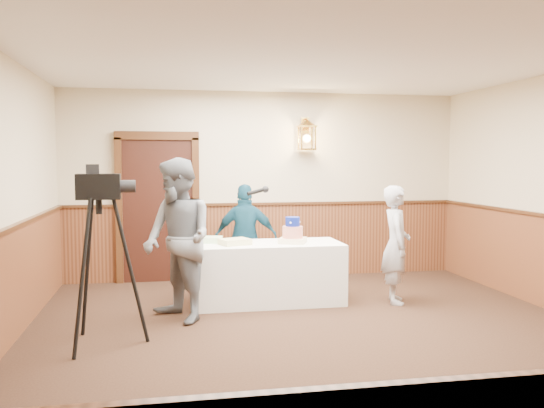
{
  "coord_description": "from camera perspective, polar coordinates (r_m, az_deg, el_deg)",
  "views": [
    {
      "loc": [
        -1.5,
        -5.07,
        1.77
      ],
      "look_at": [
        -0.23,
        1.7,
        1.25
      ],
      "focal_mm": 38.0,
      "sensor_mm": 36.0,
      "label": 1
    }
  ],
  "objects": [
    {
      "name": "room_shell",
      "position": [
        5.72,
        4.06,
        1.81
      ],
      "size": [
        6.02,
        7.02,
        2.81
      ],
      "color": "beige",
      "rests_on": "ground"
    },
    {
      "name": "display_table",
      "position": [
        7.22,
        -0.29,
        -6.82
      ],
      "size": [
        1.8,
        0.8,
        0.75
      ],
      "primitive_type": "cube",
      "color": "white",
      "rests_on": "ground"
    },
    {
      "name": "tv_camera_rig",
      "position": [
        5.75,
        -16.63,
        -6.19
      ],
      "size": [
        0.64,
        0.6,
        1.65
      ],
      "rotation": [
        0.0,
        0.0,
        0.03
      ],
      "color": "black",
      "rests_on": "ground"
    },
    {
      "name": "assistant_p",
      "position": [
        7.82,
        -2.6,
        -3.35
      ],
      "size": [
        0.9,
        0.49,
        1.45
      ],
      "primitive_type": "imported",
      "rotation": [
        0.0,
        0.0,
        2.98
      ],
      "color": "#123D52",
      "rests_on": "ground"
    },
    {
      "name": "sheet_cake_green",
      "position": [
        7.24,
        -6.18,
        -3.53
      ],
      "size": [
        0.34,
        0.29,
        0.07
      ],
      "primitive_type": "cube",
      "rotation": [
        0.0,
        0.0,
        -0.18
      ],
      "color": "#C3EDA7",
      "rests_on": "display_table"
    },
    {
      "name": "sheet_cake_yellow",
      "position": [
        7.02,
        -3.7,
        -3.75
      ],
      "size": [
        0.41,
        0.37,
        0.07
      ],
      "primitive_type": "cube",
      "rotation": [
        0.0,
        0.0,
        0.36
      ],
      "color": "#D5C87F",
      "rests_on": "display_table"
    },
    {
      "name": "interviewer",
      "position": [
        6.39,
        -9.29,
        -3.54
      ],
      "size": [
        1.6,
        1.1,
        1.8
      ],
      "rotation": [
        0.0,
        0.0,
        -1.05
      ],
      "color": "slate",
      "rests_on": "ground"
    },
    {
      "name": "baker",
      "position": [
        7.32,
        12.18,
        -3.93
      ],
      "size": [
        0.47,
        0.6,
        1.46
      ],
      "primitive_type": "imported",
      "rotation": [
        0.0,
        0.0,
        1.32
      ],
      "color": "#A4A3A9",
      "rests_on": "ground"
    },
    {
      "name": "ground",
      "position": [
        5.58,
        5.75,
        -14.2
      ],
      "size": [
        7.0,
        7.0,
        0.0
      ],
      "primitive_type": "plane",
      "color": "black",
      "rests_on": "ground"
    },
    {
      "name": "tiered_cake",
      "position": [
        7.15,
        2.05,
        -2.87
      ],
      "size": [
        0.41,
        0.41,
        0.32
      ],
      "rotation": [
        0.0,
        0.0,
        -0.4
      ],
      "color": "#FBE8C0",
      "rests_on": "display_table"
    }
  ]
}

